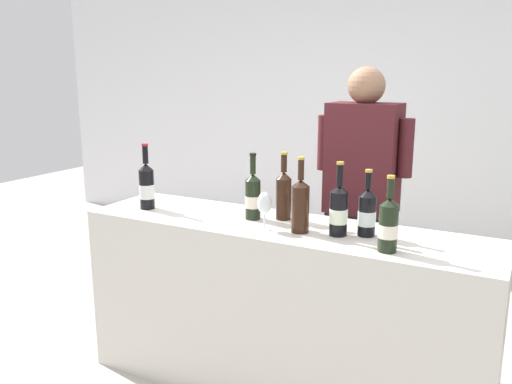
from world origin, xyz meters
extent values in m
cube|color=white|center=(0.00, 2.60, 1.40)|extent=(8.00, 0.10, 2.80)
cube|color=beige|center=(0.00, 0.00, 0.45)|extent=(2.06, 0.52, 0.91)
cylinder|color=black|center=(-0.03, 0.10, 1.01)|extent=(0.08, 0.08, 0.21)
cone|color=black|center=(-0.03, 0.10, 1.13)|extent=(0.08, 0.08, 0.04)
cylinder|color=black|center=(-0.03, 0.10, 1.19)|extent=(0.03, 0.03, 0.09)
cylinder|color=#B79333|center=(-0.03, 0.10, 1.24)|extent=(0.03, 0.03, 0.01)
cylinder|color=black|center=(0.42, 0.03, 1.00)|extent=(0.08, 0.08, 0.18)
cone|color=black|center=(0.42, 0.03, 1.11)|extent=(0.08, 0.08, 0.03)
cylinder|color=black|center=(0.42, 0.03, 1.16)|extent=(0.03, 0.03, 0.08)
cylinder|color=#B79333|center=(0.42, 0.03, 1.21)|extent=(0.03, 0.03, 0.01)
cylinder|color=silver|center=(0.42, 0.03, 0.99)|extent=(0.08, 0.08, 0.07)
cylinder|color=black|center=(-0.79, -0.06, 1.01)|extent=(0.08, 0.08, 0.21)
cone|color=black|center=(-0.79, -0.06, 1.14)|extent=(0.08, 0.08, 0.04)
cylinder|color=black|center=(-0.79, -0.06, 1.20)|extent=(0.03, 0.03, 0.10)
cylinder|color=maroon|center=(-0.79, -0.06, 1.26)|extent=(0.04, 0.04, 0.01)
cylinder|color=silver|center=(-0.79, -0.06, 1.00)|extent=(0.08, 0.08, 0.08)
cylinder|color=black|center=(0.13, -0.07, 1.02)|extent=(0.08, 0.08, 0.22)
cone|color=black|center=(0.13, -0.07, 1.14)|extent=(0.08, 0.08, 0.03)
cylinder|color=black|center=(0.13, -0.07, 1.20)|extent=(0.03, 0.03, 0.09)
cylinder|color=#B79333|center=(0.13, -0.07, 1.26)|extent=(0.03, 0.03, 0.01)
cylinder|color=black|center=(0.30, -0.03, 1.01)|extent=(0.08, 0.08, 0.20)
cone|color=black|center=(0.30, -0.03, 1.12)|extent=(0.08, 0.08, 0.03)
cylinder|color=black|center=(0.30, -0.03, 1.19)|extent=(0.03, 0.03, 0.10)
cylinder|color=#B79333|center=(0.30, -0.03, 1.24)|extent=(0.03, 0.03, 0.01)
cylinder|color=silver|center=(0.30, -0.03, 1.00)|extent=(0.08, 0.08, 0.07)
cylinder|color=black|center=(0.56, -0.15, 1.00)|extent=(0.08, 0.08, 0.20)
cone|color=black|center=(0.56, -0.15, 1.12)|extent=(0.08, 0.08, 0.03)
cylinder|color=black|center=(0.56, -0.15, 1.18)|extent=(0.03, 0.03, 0.08)
cylinder|color=#B79333|center=(0.56, -0.15, 1.22)|extent=(0.03, 0.03, 0.01)
cylinder|color=#F0E7CD|center=(0.56, -0.15, 0.99)|extent=(0.08, 0.08, 0.06)
cylinder|color=black|center=(-0.17, 0.03, 1.01)|extent=(0.08, 0.08, 0.20)
cone|color=black|center=(-0.17, 0.03, 1.12)|extent=(0.08, 0.08, 0.03)
cylinder|color=black|center=(-0.17, 0.03, 1.19)|extent=(0.03, 0.03, 0.09)
cylinder|color=black|center=(-0.17, 0.03, 1.24)|extent=(0.03, 0.03, 0.01)
cylinder|color=beige|center=(-0.17, 0.03, 1.00)|extent=(0.08, 0.08, 0.06)
cylinder|color=silver|center=(-0.04, -0.11, 0.91)|extent=(0.07, 0.07, 0.00)
cylinder|color=silver|center=(-0.04, -0.11, 0.95)|extent=(0.01, 0.01, 0.08)
ellipsoid|color=silver|center=(-0.04, -0.11, 1.03)|extent=(0.07, 0.07, 0.11)
ellipsoid|color=maroon|center=(-0.04, -0.11, 1.02)|extent=(0.05, 0.05, 0.04)
cube|color=black|center=(0.22, 0.61, 0.43)|extent=(0.35, 0.25, 0.86)
cube|color=#47191E|center=(0.22, 0.61, 1.17)|extent=(0.39, 0.25, 0.62)
sphere|color=#8C664C|center=(0.22, 0.61, 1.57)|extent=(0.20, 0.20, 0.20)
cylinder|color=#47191E|center=(0.45, 0.60, 1.24)|extent=(0.08, 0.08, 0.32)
cylinder|color=#47191E|center=(-0.02, 0.61, 1.24)|extent=(0.08, 0.08, 0.32)
camera|label=1|loc=(1.07, -2.26, 1.64)|focal=37.18mm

